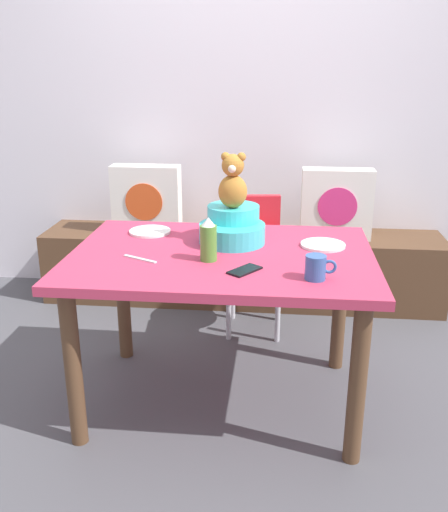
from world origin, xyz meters
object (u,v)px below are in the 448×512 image
(dinner_plate_near, at_px, (323,245))
(dinner_plate_far, at_px, (150,231))
(pillow_floral_left, at_px, (146,199))
(dining_table, at_px, (222,274))
(book_stack, at_px, (257,229))
(cell_phone, at_px, (245,270))
(highchair, at_px, (255,246))
(pillow_floral_right, at_px, (336,204))
(teddy_bear, at_px, (233,182))
(coffee_mug, at_px, (316,267))
(ketchup_bottle, at_px, (208,240))
(infant_seat_teal, at_px, (233,227))

(dinner_plate_near, height_order, dinner_plate_far, same)
(pillow_floral_left, bearing_deg, dining_table, -62.58)
(book_stack, height_order, cell_phone, cell_phone)
(dining_table, relative_size, highchair, 1.66)
(pillow_floral_left, height_order, highchair, pillow_floral_left)
(pillow_floral_right, xyz_separation_m, dinner_plate_near, (-0.15, -1.05, 0.07))
(pillow_floral_left, distance_m, dinner_plate_near, 1.50)
(pillow_floral_right, bearing_deg, highchair, -139.43)
(teddy_bear, distance_m, coffee_mug, 0.61)
(teddy_bear, bearing_deg, cell_phone, -77.83)
(pillow_floral_right, distance_m, dinner_plate_far, 1.35)
(dining_table, distance_m, coffee_mug, 0.50)
(dinner_plate_near, bearing_deg, dining_table, -162.85)
(dinner_plate_near, bearing_deg, cell_phone, -132.83)
(dining_table, height_order, highchair, highchair)
(dining_table, relative_size, dinner_plate_far, 6.56)
(coffee_mug, relative_size, dinner_plate_near, 0.60)
(dining_table, relative_size, ketchup_bottle, 7.09)
(cell_phone, bearing_deg, dinner_plate_far, -7.63)
(dinner_plate_near, bearing_deg, ketchup_bottle, -153.75)
(dining_table, distance_m, cell_phone, 0.27)
(book_stack, bearing_deg, highchair, -88.42)
(pillow_floral_right, bearing_deg, pillow_floral_left, 180.00)
(highchair, bearing_deg, cell_phone, -89.82)
(cell_phone, bearing_deg, teddy_bear, -41.07)
(dining_table, height_order, infant_seat_teal, infant_seat_teal)
(pillow_floral_left, xyz_separation_m, highchair, (0.73, -0.42, -0.16))
(pillow_floral_right, distance_m, dining_table, 1.33)
(ketchup_bottle, height_order, cell_phone, ketchup_bottle)
(highchair, relative_size, coffee_mug, 6.58)
(pillow_floral_right, height_order, ketchup_bottle, ketchup_bottle)
(teddy_bear, xyz_separation_m, dinner_plate_near, (0.41, -0.03, -0.27))
(dining_table, bearing_deg, coffee_mug, -35.20)
(pillow_floral_right, distance_m, dinner_plate_near, 1.07)
(pillow_floral_right, height_order, book_stack, pillow_floral_right)
(teddy_bear, bearing_deg, book_stack, 86.33)
(pillow_floral_right, distance_m, ketchup_bottle, 1.45)
(highchair, xyz_separation_m, infant_seat_teal, (-0.08, -0.61, 0.29))
(infant_seat_teal, xyz_separation_m, ketchup_bottle, (-0.08, -0.27, 0.02))
(teddy_bear, distance_m, dinner_plate_far, 0.50)
(highchair, distance_m, coffee_mug, 1.12)
(teddy_bear, bearing_deg, pillow_floral_right, 61.20)
(teddy_bear, height_order, dinner_plate_near, teddy_bear)
(pillow_floral_right, relative_size, coffee_mug, 3.67)
(teddy_bear, bearing_deg, dinner_plate_near, -3.72)
(cell_phone, bearing_deg, pillow_floral_left, -25.76)
(pillow_floral_left, height_order, dinner_plate_near, pillow_floral_left)
(pillow_floral_left, height_order, ketchup_bottle, ketchup_bottle)
(highchair, distance_m, teddy_bear, 0.79)
(infant_seat_teal, xyz_separation_m, coffee_mug, (0.36, -0.44, -0.02))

